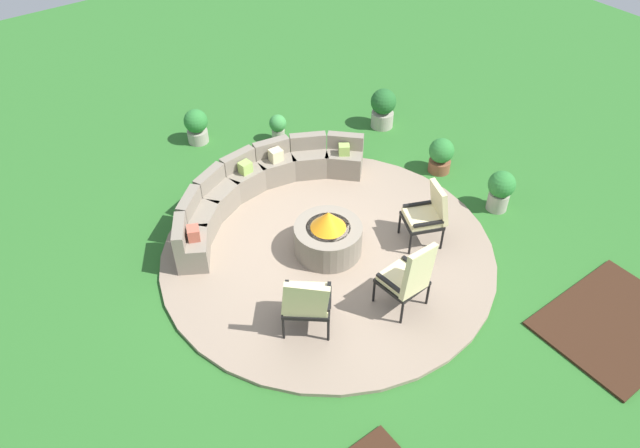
{
  "coord_description": "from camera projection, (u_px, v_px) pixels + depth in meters",
  "views": [
    {
      "loc": [
        -4.05,
        -5.21,
        6.41
      ],
      "look_at": [
        0.0,
        0.2,
        0.45
      ],
      "focal_mm": 33.94,
      "sensor_mm": 36.0,
      "label": 1
    }
  ],
  "objects": [
    {
      "name": "potted_plant_3",
      "position": [
        441.0,
        154.0,
        10.55
      ],
      "size": [
        0.44,
        0.44,
        0.64
      ],
      "color": "brown",
      "rests_on": "ground_plane"
    },
    {
      "name": "lounge_chair_back_left",
      "position": [
        428.0,
        213.0,
        8.98
      ],
      "size": [
        0.73,
        0.71,
        1.02
      ],
      "rotation": [
        0.0,
        0.0,
        7.44
      ],
      "color": "black",
      "rests_on": "patio_circle"
    },
    {
      "name": "potted_plant_2",
      "position": [
        501.0,
        189.0,
        9.73
      ],
      "size": [
        0.44,
        0.44,
        0.72
      ],
      "color": "#A89E8E",
      "rests_on": "ground_plane"
    },
    {
      "name": "lounge_chair_front_right",
      "position": [
        409.0,
        277.0,
        7.94
      ],
      "size": [
        0.61,
        0.6,
        1.16
      ],
      "rotation": [
        0.0,
        0.0,
        6.36
      ],
      "color": "black",
      "rests_on": "patio_circle"
    },
    {
      "name": "potted_plant_4",
      "position": [
        196.0,
        125.0,
        11.25
      ],
      "size": [
        0.44,
        0.44,
        0.67
      ],
      "color": "#A89E8E",
      "rests_on": "ground_plane"
    },
    {
      "name": "fire_pit",
      "position": [
        328.0,
        236.0,
        8.96
      ],
      "size": [
        1.02,
        1.02,
        0.75
      ],
      "color": "gray",
      "rests_on": "patio_circle"
    },
    {
      "name": "ground_plane",
      "position": [
        328.0,
        253.0,
        9.19
      ],
      "size": [
        24.0,
        24.0,
        0.0
      ],
      "primitive_type": "plane",
      "color": "#2D6B28"
    },
    {
      "name": "potted_plant_0",
      "position": [
        383.0,
        107.0,
        11.61
      ],
      "size": [
        0.49,
        0.49,
        0.79
      ],
      "color": "#A89E8E",
      "rests_on": "ground_plane"
    },
    {
      "name": "patio_circle",
      "position": [
        328.0,
        252.0,
        9.17
      ],
      "size": [
        5.03,
        5.03,
        0.06
      ],
      "primitive_type": "cylinder",
      "color": "gray",
      "rests_on": "ground_plane"
    },
    {
      "name": "potted_plant_1",
      "position": [
        278.0,
        127.0,
        11.3
      ],
      "size": [
        0.32,
        0.32,
        0.54
      ],
      "color": "#A89E8E",
      "rests_on": "ground_plane"
    },
    {
      "name": "mulch_bed_right",
      "position": [
        616.0,
        324.0,
        8.14
      ],
      "size": [
        1.99,
        1.52,
        0.04
      ],
      "primitive_type": "cube",
      "color": "#382114",
      "rests_on": "ground_plane"
    },
    {
      "name": "lounge_chair_front_left",
      "position": [
        306.0,
        301.0,
        7.68
      ],
      "size": [
        0.84,
        0.86,
        1.04
      ],
      "rotation": [
        0.0,
        0.0,
        5.59
      ],
      "color": "black",
      "rests_on": "patio_circle"
    },
    {
      "name": "curved_stone_bench",
      "position": [
        257.0,
        186.0,
        9.87
      ],
      "size": [
        3.86,
        1.59,
        0.7
      ],
      "color": "gray",
      "rests_on": "patio_circle"
    }
  ]
}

